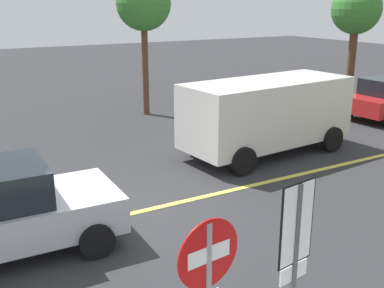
{
  "coord_description": "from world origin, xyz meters",
  "views": [
    {
      "loc": [
        -3.27,
        -8.66,
        4.38
      ],
      "look_at": [
        1.43,
        -0.49,
        1.51
      ],
      "focal_mm": 44.08,
      "sensor_mm": 36.0,
      "label": 1
    }
  ],
  "objects_px": {
    "stop_sign": "(208,285)",
    "white_van": "(267,112)",
    "speed_limit_sign": "(295,245)",
    "tree_left_verge": "(356,11)",
    "tree_centre_verge": "(144,5)"
  },
  "relations": [
    {
      "from": "speed_limit_sign",
      "to": "stop_sign",
      "type": "bearing_deg",
      "value": 178.46
    },
    {
      "from": "speed_limit_sign",
      "to": "tree_left_verge",
      "type": "xyz_separation_m",
      "value": [
        13.39,
        11.3,
        2.2
      ]
    },
    {
      "from": "white_van",
      "to": "tree_centre_verge",
      "type": "xyz_separation_m",
      "value": [
        -0.92,
        6.46,
        2.99
      ]
    },
    {
      "from": "tree_left_verge",
      "to": "tree_centre_verge",
      "type": "relative_size",
      "value": 0.96
    },
    {
      "from": "stop_sign",
      "to": "speed_limit_sign",
      "type": "distance_m",
      "value": 1.14
    },
    {
      "from": "tree_left_verge",
      "to": "tree_centre_verge",
      "type": "xyz_separation_m",
      "value": [
        -9.06,
        2.23,
        0.29
      ]
    },
    {
      "from": "white_van",
      "to": "speed_limit_sign",
      "type": "bearing_deg",
      "value": -126.65
    },
    {
      "from": "speed_limit_sign",
      "to": "tree_left_verge",
      "type": "bearing_deg",
      "value": 40.15
    },
    {
      "from": "stop_sign",
      "to": "tree_centre_verge",
      "type": "height_order",
      "value": "tree_centre_verge"
    },
    {
      "from": "tree_centre_verge",
      "to": "speed_limit_sign",
      "type": "bearing_deg",
      "value": -107.76
    },
    {
      "from": "stop_sign",
      "to": "white_van",
      "type": "bearing_deg",
      "value": 47.77
    },
    {
      "from": "stop_sign",
      "to": "tree_centre_verge",
      "type": "bearing_deg",
      "value": 67.97
    },
    {
      "from": "stop_sign",
      "to": "tree_left_verge",
      "type": "bearing_deg",
      "value": 37.81
    },
    {
      "from": "tree_centre_verge",
      "to": "tree_left_verge",
      "type": "bearing_deg",
      "value": -13.82
    },
    {
      "from": "stop_sign",
      "to": "white_van",
      "type": "height_order",
      "value": "stop_sign"
    }
  ]
}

